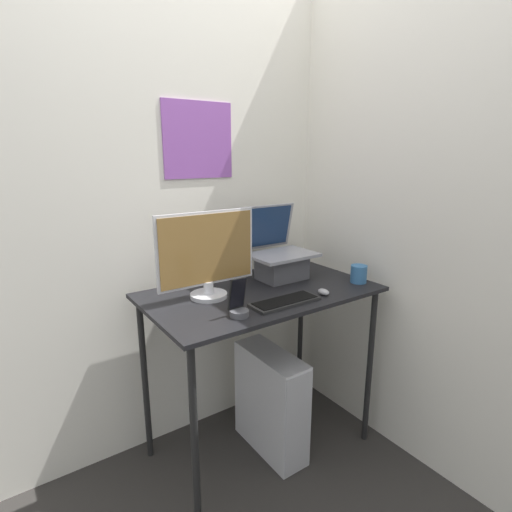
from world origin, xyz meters
TOP-DOWN VIEW (x-y plane):
  - ground_plane at (0.00, 0.00)m, footprint 12.00×12.00m
  - wall_back at (-0.00, 0.75)m, footprint 6.00×0.06m
  - wall_side_right at (0.65, 0.00)m, footprint 0.05×6.00m
  - desk at (0.00, 0.33)m, footprint 1.13×0.66m
  - laptop at (0.20, 0.44)m, footprint 0.35×0.30m
  - monitor at (-0.26, 0.39)m, footprint 0.49×0.17m
  - keyboard at (-0.01, 0.12)m, footprint 0.33×0.12m
  - mouse at (0.21, 0.11)m, footprint 0.04×0.07m
  - cell_phone at (-0.26, 0.12)m, footprint 0.08×0.08m
  - computer_tower at (0.04, 0.29)m, footprint 0.17×0.46m
  - mug at (0.49, 0.14)m, footprint 0.08×0.08m

SIDE VIEW (x-z plane):
  - ground_plane at x=0.00m, z-range 0.00..0.00m
  - computer_tower at x=0.04m, z-range 0.00..0.57m
  - desk at x=0.00m, z-range 0.36..1.27m
  - keyboard at x=-0.01m, z-range 0.91..0.93m
  - mouse at x=0.21m, z-range 0.91..0.94m
  - cell_phone at x=-0.26m, z-range 0.87..1.04m
  - mug at x=0.49m, z-range 0.91..1.00m
  - laptop at x=0.20m, z-range 0.82..1.21m
  - monitor at x=-0.26m, z-range 0.90..1.31m
  - wall_side_right at x=0.65m, z-range 0.00..2.60m
  - wall_back at x=0.00m, z-range 0.00..2.60m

